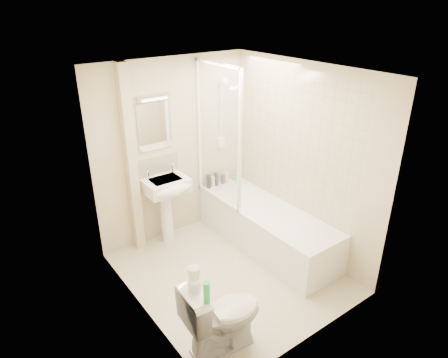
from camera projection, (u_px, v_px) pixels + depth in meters
floor at (230, 273)px, 4.82m from camera, size 2.50×2.50×0.00m
wall_back at (173, 151)px, 5.23m from camera, size 2.20×0.02×2.40m
wall_left at (137, 214)px, 3.73m from camera, size 0.02×2.50×2.40m
wall_right at (302, 161)px, 4.91m from camera, size 0.02×2.50×2.40m
ceiling at (231, 71)px, 3.82m from camera, size 2.20×2.50×0.02m
tile_back at (220, 124)px, 5.53m from camera, size 0.70×0.01×1.75m
tile_right at (291, 140)px, 4.96m from camera, size 0.01×2.10×1.75m
pipe_boxing at (131, 163)px, 4.86m from camera, size 0.12×0.12×2.40m
splashback at (158, 167)px, 5.17m from camera, size 0.60×0.02×0.30m
mirror at (155, 126)px, 4.93m from camera, size 0.46×0.01×0.60m
strip_light at (153, 97)px, 4.76m from camera, size 0.42×0.07×0.07m
bathtub at (266, 226)px, 5.25m from camera, size 0.70×2.10×0.55m
shower_screen at (218, 136)px, 5.01m from camera, size 0.04×0.92×1.80m
shower_fixture at (222, 117)px, 5.45m from camera, size 0.10×0.16×0.99m
pedestal_sink at (167, 193)px, 5.12m from camera, size 0.55×0.50×1.06m
bottle_black_a at (209, 182)px, 5.67m from camera, size 0.07×0.07×0.20m
bottle_white_a at (213, 182)px, 5.71m from camera, size 0.06×0.06×0.15m
bottle_black_b at (216, 179)px, 5.73m from camera, size 0.06×0.06×0.20m
bottle_blue at (223, 179)px, 5.81m from camera, size 0.06×0.06×0.14m
bottle_cream at (227, 177)px, 5.84m from camera, size 0.05×0.05×0.16m
bottle_green at (235, 177)px, 5.94m from camera, size 0.07×0.07×0.09m
toilet at (223, 315)px, 3.67m from camera, size 0.56×0.82×0.76m
toilet_roll_lower at (194, 285)px, 3.39m from camera, size 0.11×0.11×0.10m
toilet_roll_upper at (194, 272)px, 3.41m from camera, size 0.11×0.11×0.10m
green_bottle at (207, 293)px, 3.24m from camera, size 0.06×0.06×0.20m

